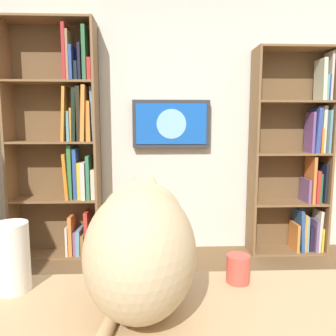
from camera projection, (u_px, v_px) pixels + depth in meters
name	position (u px, v px, depth m)	size (l,w,h in m)	color
wall_back	(173.00, 118.00, 3.27)	(4.52, 0.06, 2.70)	silver
bookshelf_left	(298.00, 161.00, 3.20)	(0.75, 0.28, 2.00)	brown
bookshelf_right	(66.00, 145.00, 3.09)	(0.84, 0.28, 2.23)	brown
wall_mounted_tv	(171.00, 124.00, 3.19)	(0.76, 0.07, 0.47)	#333338
cat	(141.00, 240.00, 0.98)	(0.32, 0.65, 0.38)	#D1B284
paper_towel_roll	(12.00, 257.00, 1.05)	(0.11, 0.11, 0.23)	white
coffee_mug	(238.00, 269.00, 1.12)	(0.08, 0.08, 0.10)	#D84C3F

